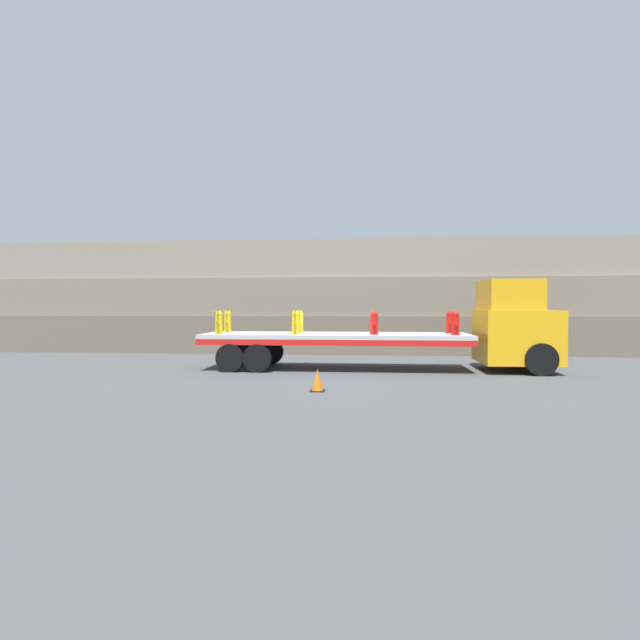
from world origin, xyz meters
The scene contains 15 objects.
ground_plane centered at (0.00, 0.00, 0.00)m, with size 120.00×120.00×0.00m, color #3F4244.
rock_cliff centered at (0.00, 6.74, 2.69)m, with size 60.00×3.30×5.39m.
truck_cab centered at (6.29, 0.00, 1.54)m, with size 2.49×2.68×3.13m.
flatbed_trailer centered at (-0.69, 0.00, 1.02)m, with size 9.39×2.65×1.27m.
fire_hydrant_yellow_near_0 centered at (-4.09, -0.56, 1.66)m, with size 0.32×0.52×0.81m.
fire_hydrant_yellow_far_0 centered at (-4.09, 0.56, 1.66)m, with size 0.32×0.52×0.81m.
fire_hydrant_yellow_near_1 centered at (-1.36, -0.56, 1.66)m, with size 0.32×0.52×0.81m.
fire_hydrant_yellow_far_1 centered at (-1.36, 0.56, 1.66)m, with size 0.32×0.52×0.81m.
fire_hydrant_red_near_2 centered at (1.36, -0.56, 1.66)m, with size 0.32×0.52×0.81m.
fire_hydrant_red_far_2 centered at (1.36, 0.56, 1.66)m, with size 0.32×0.52×0.81m.
fire_hydrant_red_near_3 centered at (4.09, -0.56, 1.66)m, with size 0.32×0.52×0.81m.
fire_hydrant_red_far_3 centered at (4.09, 0.56, 1.66)m, with size 0.32×0.52×0.81m.
cargo_strap_rear centered at (-4.09, 0.00, 2.08)m, with size 0.05×2.75×0.01m.
cargo_strap_middle centered at (-1.36, 0.00, 2.08)m, with size 0.05×2.75×0.01m.
traffic_cone centered at (-0.18, -4.76, 0.28)m, with size 0.39×0.39×0.59m.
Camera 1 is at (1.08, -17.75, 2.21)m, focal length 28.00 mm.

